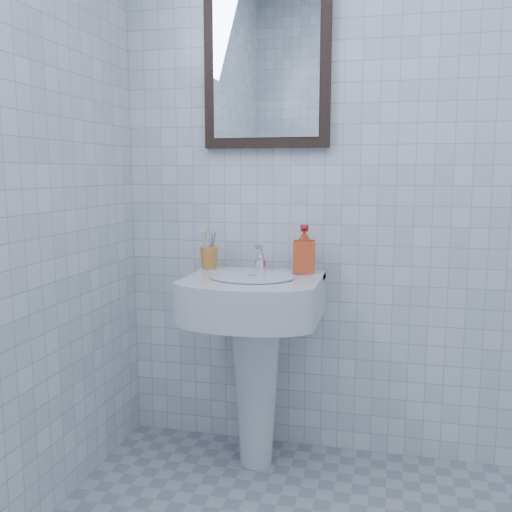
# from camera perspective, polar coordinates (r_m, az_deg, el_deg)

# --- Properties ---
(wall_back) EXTENTS (2.20, 0.02, 2.50)m
(wall_back) POSITION_cam_1_polar(r_m,az_deg,el_deg) (2.27, 14.00, 10.80)
(wall_back) COLOR white
(wall_back) RESTS_ON ground
(washbasin) EXTENTS (0.50, 0.37, 0.77)m
(washbasin) POSITION_cam_1_polar(r_m,az_deg,el_deg) (2.20, -0.14, -8.24)
(washbasin) COLOR silver
(washbasin) RESTS_ON ground
(faucet) EXTENTS (0.04, 0.10, 0.11)m
(faucet) POSITION_cam_1_polar(r_m,az_deg,el_deg) (2.22, 0.42, -0.40)
(faucet) COLOR silver
(faucet) RESTS_ON washbasin
(toothbrush_cup) EXTENTS (0.07, 0.07, 0.09)m
(toothbrush_cup) POSITION_cam_1_polar(r_m,az_deg,el_deg) (2.28, -4.70, -0.18)
(toothbrush_cup) COLOR orange
(toothbrush_cup) RESTS_ON washbasin
(soap_dispenser) EXTENTS (0.09, 0.09, 0.18)m
(soap_dispenser) POSITION_cam_1_polar(r_m,az_deg,el_deg) (2.19, 4.84, 0.71)
(soap_dispenser) COLOR red
(soap_dispenser) RESTS_ON washbasin
(wall_mirror) EXTENTS (0.50, 0.04, 0.62)m
(wall_mirror) POSITION_cam_1_polar(r_m,az_deg,el_deg) (2.33, 1.06, 18.38)
(wall_mirror) COLOR black
(wall_mirror) RESTS_ON wall_back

